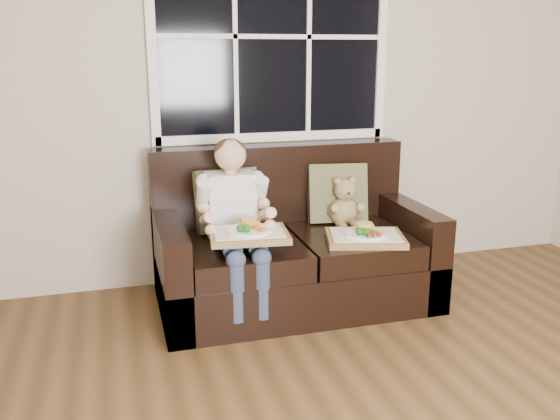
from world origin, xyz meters
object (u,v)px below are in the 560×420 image
object	(u,v)px
loveseat	(292,253)
teddy_bear	(345,206)
tray_right	(365,236)
tray_left	(249,233)
child	(235,209)

from	to	relation	value
loveseat	teddy_bear	bearing A→B (deg)	7.43
teddy_bear	tray_right	world-z (taller)	teddy_bear
tray_left	tray_right	world-z (taller)	tray_left
loveseat	child	world-z (taller)	child
loveseat	tray_left	bearing A→B (deg)	-136.39
child	teddy_bear	world-z (taller)	child
child	teddy_bear	distance (m)	0.79
teddy_bear	loveseat	bearing A→B (deg)	-168.26
loveseat	tray_left	world-z (taller)	loveseat
tray_left	tray_right	size ratio (longest dim) A/B	0.88
teddy_bear	tray_left	world-z (taller)	teddy_bear
teddy_bear	tray_left	distance (m)	0.83
teddy_bear	tray_left	size ratio (longest dim) A/B	0.71
child	tray_left	world-z (taller)	child
tray_left	child	bearing A→B (deg)	105.43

